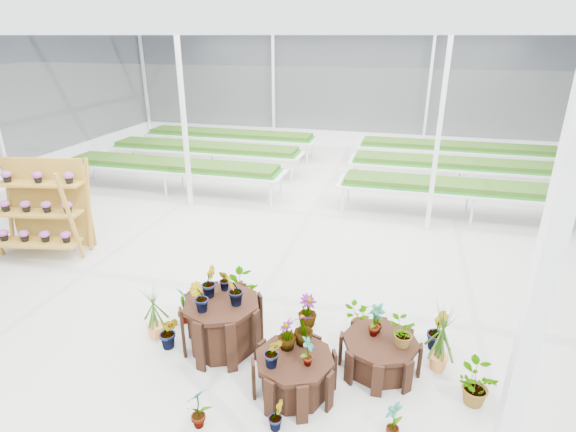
% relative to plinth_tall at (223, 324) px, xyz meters
% --- Properties ---
extents(ground_plane, '(24.00, 24.00, 0.00)m').
position_rel_plinth_tall_xyz_m(ground_plane, '(-0.05, 1.18, -0.38)').
color(ground_plane, gray).
rests_on(ground_plane, ground).
extents(greenhouse_shell, '(18.00, 24.00, 4.50)m').
position_rel_plinth_tall_xyz_m(greenhouse_shell, '(-0.05, 1.18, 1.87)').
color(greenhouse_shell, white).
rests_on(greenhouse_shell, ground).
extents(steel_frame, '(18.00, 24.00, 4.50)m').
position_rel_plinth_tall_xyz_m(steel_frame, '(-0.05, 1.18, 1.87)').
color(steel_frame, silver).
rests_on(steel_frame, ground).
extents(nursery_benches, '(16.00, 7.00, 0.84)m').
position_rel_plinth_tall_xyz_m(nursery_benches, '(-0.05, 8.38, 0.04)').
color(nursery_benches, silver).
rests_on(nursery_benches, ground).
extents(plinth_tall, '(1.31, 1.31, 0.76)m').
position_rel_plinth_tall_xyz_m(plinth_tall, '(0.00, 0.00, 0.00)').
color(plinth_tall, black).
rests_on(plinth_tall, ground).
extents(plinth_mid, '(1.35, 1.35, 0.54)m').
position_rel_plinth_tall_xyz_m(plinth_mid, '(1.20, -0.60, -0.11)').
color(plinth_mid, black).
rests_on(plinth_mid, ground).
extents(plinth_low, '(1.06, 1.06, 0.47)m').
position_rel_plinth_tall_xyz_m(plinth_low, '(2.20, 0.10, -0.15)').
color(plinth_low, black).
rests_on(plinth_low, ground).
extents(shelf_rack, '(1.96, 1.29, 1.92)m').
position_rel_plinth_tall_xyz_m(shelf_rack, '(-4.71, 1.90, 0.58)').
color(shelf_rack, olive).
rests_on(shelf_rack, ground).
extents(nursery_plants, '(4.92, 2.85, 1.23)m').
position_rel_plinth_tall_xyz_m(nursery_plants, '(1.09, 0.21, 0.08)').
color(nursery_plants, '#284A13').
rests_on(nursery_plants, ground).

